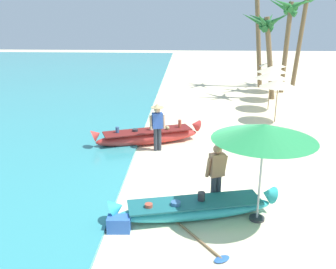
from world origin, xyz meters
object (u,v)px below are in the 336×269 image
(paddle, at_px, (206,246))
(palm_tree_mid_cluster, at_px, (290,16))
(cooler_box, at_px, (119,224))
(boat_cyan_foreground, at_px, (195,208))
(boat_red_midground, at_px, (148,136))
(person_vendor_hatted, at_px, (157,124))
(person_tourist_customer, at_px, (217,172))
(patio_umbrella_large, at_px, (264,132))
(palm_tree_tall_inland, at_px, (267,29))
(palm_tree_leaning_seaward, at_px, (306,3))

(paddle, bearing_deg, palm_tree_mid_cluster, 71.41)
(cooler_box, distance_m, paddle, 1.99)
(boat_cyan_foreground, height_order, boat_red_midground, boat_red_midground)
(boat_cyan_foreground, distance_m, boat_red_midground, 5.40)
(palm_tree_mid_cluster, distance_m, paddle, 17.64)
(person_vendor_hatted, distance_m, palm_tree_mid_cluster, 13.06)
(boat_red_midground, bearing_deg, person_tourist_customer, -63.98)
(cooler_box, bearing_deg, person_vendor_hatted, 81.85)
(boat_cyan_foreground, relative_size, paddle, 2.69)
(boat_red_midground, xyz_separation_m, palm_tree_mid_cluster, (7.31, 9.87, 4.17))
(person_vendor_hatted, xyz_separation_m, palm_tree_mid_cluster, (6.90, 10.53, 3.48))
(patio_umbrella_large, height_order, palm_tree_tall_inland, palm_tree_tall_inland)
(patio_umbrella_large, xyz_separation_m, palm_tree_tall_inland, (2.54, 13.15, 1.66))
(patio_umbrella_large, bearing_deg, boat_red_midground, 121.19)
(palm_tree_tall_inland, relative_size, cooler_box, 9.39)
(boat_cyan_foreground, xyz_separation_m, cooler_box, (-1.71, -0.68, -0.06))
(palm_tree_tall_inland, bearing_deg, boat_red_midground, -125.40)
(palm_tree_tall_inland, xyz_separation_m, cooler_box, (-5.72, -13.80, -3.66))
(boat_red_midground, distance_m, person_vendor_hatted, 1.04)
(paddle, bearing_deg, palm_tree_leaning_seaward, 69.28)
(person_vendor_hatted, distance_m, palm_tree_leaning_seaward, 15.67)
(boat_cyan_foreground, relative_size, palm_tree_leaning_seaward, 0.62)
(palm_tree_tall_inland, bearing_deg, person_tourist_customer, -105.60)
(boat_red_midground, xyz_separation_m, palm_tree_tall_inland, (5.67, 7.98, 3.54))
(palm_tree_mid_cluster, bearing_deg, paddle, -108.59)
(palm_tree_tall_inland, xyz_separation_m, palm_tree_mid_cluster, (1.64, 1.89, 0.64))
(boat_red_midground, height_order, cooler_box, boat_red_midground)
(patio_umbrella_large, bearing_deg, boat_cyan_foreground, 178.92)
(person_vendor_hatted, relative_size, person_tourist_customer, 1.05)
(palm_tree_tall_inland, distance_m, palm_tree_mid_cluster, 2.58)
(palm_tree_leaning_seaward, xyz_separation_m, palm_tree_mid_cluster, (-1.44, -2.02, -0.80))
(boat_cyan_foreground, relative_size, palm_tree_mid_cluster, 0.73)
(person_vendor_hatted, relative_size, cooler_box, 3.33)
(boat_red_midground, distance_m, palm_tree_tall_inland, 10.41)
(palm_tree_leaning_seaward, distance_m, palm_tree_mid_cluster, 2.61)
(person_vendor_hatted, height_order, patio_umbrella_large, patio_umbrella_large)
(boat_cyan_foreground, bearing_deg, boat_red_midground, 107.87)
(cooler_box, bearing_deg, palm_tree_leaning_seaward, 60.50)
(boat_red_midground, bearing_deg, paddle, -73.50)
(person_tourist_customer, distance_m, patio_umbrella_large, 1.71)
(boat_cyan_foreground, bearing_deg, patio_umbrella_large, -1.08)
(boat_cyan_foreground, distance_m, person_tourist_customer, 1.08)
(person_vendor_hatted, bearing_deg, boat_cyan_foreground, -74.46)
(patio_umbrella_large, relative_size, palm_tree_leaning_seaward, 0.36)
(paddle, bearing_deg, boat_red_midground, 106.50)
(person_vendor_hatted, distance_m, cooler_box, 5.24)
(boat_red_midground, relative_size, palm_tree_mid_cluster, 0.72)
(person_tourist_customer, distance_m, palm_tree_tall_inland, 13.27)
(boat_cyan_foreground, height_order, person_tourist_customer, person_tourist_customer)
(person_vendor_hatted, bearing_deg, patio_umbrella_large, -58.94)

